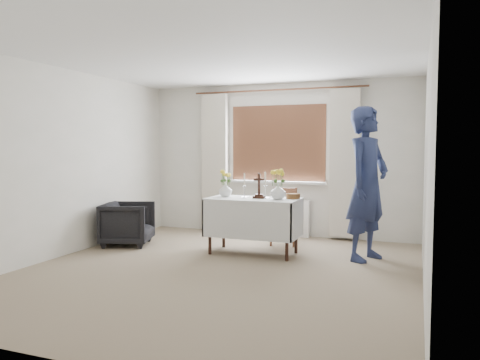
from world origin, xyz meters
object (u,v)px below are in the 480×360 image
object	(u,v)px
wooden_cross	(259,186)
armchair	(128,224)
flower_vase_right	(278,191)
altar_table	(253,226)
person	(367,184)
flower_vase_left	(225,190)
wooden_chair	(284,216)

from	to	relation	value
wooden_cross	armchair	bearing A→B (deg)	174.93
flower_vase_right	altar_table	bearing A→B (deg)	178.13
person	flower_vase_left	xyz separation A→B (m)	(-1.92, -0.14, -0.13)
wooden_cross	flower_vase_left	world-z (taller)	wooden_cross
armchair	person	world-z (taller)	person
wooden_cross	flower_vase_left	distance (m)	0.52
wooden_chair	armchair	distance (m)	2.33
wooden_cross	flower_vase_left	size ratio (longest dim) A/B	1.76
wooden_chair	person	bearing A→B (deg)	-31.98
person	wooden_cross	xyz separation A→B (m)	(-1.40, -0.18, -0.05)
flower_vase_left	flower_vase_right	size ratio (longest dim) A/B	0.91
altar_table	person	bearing A→B (deg)	7.77
altar_table	armchair	world-z (taller)	altar_table
armchair	wooden_cross	world-z (taller)	wooden_cross
person	wooden_chair	bearing A→B (deg)	90.30
wooden_cross	altar_table	bearing A→B (deg)	-169.94
wooden_cross	flower_vase_right	world-z (taller)	wooden_cross
wooden_cross	wooden_chair	bearing A→B (deg)	69.01
altar_table	wooden_cross	size ratio (longest dim) A/B	3.63
armchair	flower_vase_left	world-z (taller)	flower_vase_left
flower_vase_left	flower_vase_right	world-z (taller)	flower_vase_right
wooden_cross	flower_vase_right	size ratio (longest dim) A/B	1.60
wooden_chair	person	xyz separation A→B (m)	(1.26, -0.54, 0.57)
armchair	wooden_cross	xyz separation A→B (m)	(2.01, 0.15, 0.61)
armchair	flower_vase_left	xyz separation A→B (m)	(1.50, 0.19, 0.54)
armchair	flower_vase_right	distance (m)	2.35
wooden_chair	flower_vase_right	distance (m)	0.89
flower_vase_right	person	bearing A→B (deg)	10.71
armchair	flower_vase_right	world-z (taller)	flower_vase_right
flower_vase_left	person	bearing A→B (deg)	4.06
altar_table	flower_vase_left	xyz separation A→B (m)	(-0.44, 0.07, 0.48)
altar_table	flower_vase_right	world-z (taller)	flower_vase_right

